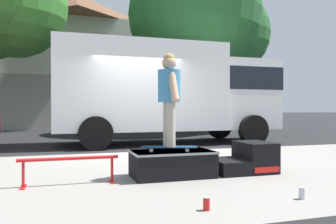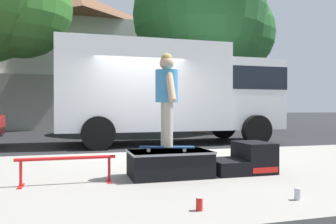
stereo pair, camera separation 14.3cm
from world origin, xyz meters
TOP-DOWN VIEW (x-y plane):
  - ground_plane at (0.00, 0.00)m, footprint 140.00×140.00m
  - sidewalk_slab at (0.00, -3.00)m, footprint 50.00×5.00m
  - skate_box at (-0.46, -3.37)m, footprint 1.17×0.70m
  - kicker_ramp at (0.75, -3.37)m, footprint 0.93×0.67m
  - grind_rail at (-1.88, -3.47)m, footprint 1.26×0.28m
  - skateboard at (-0.52, -3.43)m, footprint 0.80×0.41m
  - skater_kid at (-0.52, -3.43)m, footprint 0.32×0.68m
  - soda_can at (0.51, -4.94)m, footprint 0.07×0.07m
  - soda_can_b at (-0.64, -5.01)m, footprint 0.07×0.07m
  - box_truck at (1.22, 2.20)m, footprint 6.91×2.63m
  - street_tree_main at (4.09, 6.35)m, footprint 6.62×6.02m
  - house_behind at (-1.31, 14.11)m, footprint 9.54×8.23m

SIDE VIEW (x-z plane):
  - ground_plane at x=0.00m, z-range 0.00..0.00m
  - sidewalk_slab at x=0.00m, z-range 0.00..0.12m
  - soda_can at x=0.51m, z-range 0.12..0.25m
  - soda_can_b at x=-0.64m, z-range 0.12..0.25m
  - kicker_ramp at x=0.75m, z-range 0.08..0.54m
  - skate_box at x=-0.46m, z-range 0.13..0.51m
  - grind_rail at x=-1.88m, z-range 0.20..0.56m
  - skateboard at x=-0.52m, z-range 0.52..0.58m
  - skater_kid at x=-0.52m, z-range 0.68..2.00m
  - box_truck at x=1.22m, z-range 0.18..3.23m
  - house_behind at x=-1.31m, z-range 0.04..8.44m
  - street_tree_main at x=4.09m, z-range 1.00..9.38m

